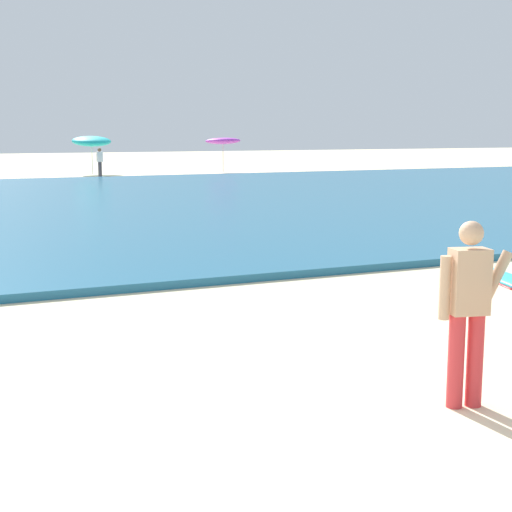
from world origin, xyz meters
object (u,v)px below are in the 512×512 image
(beach_umbrella_2, at_px, (92,141))
(beachgoer_near_row_right, at_px, (100,162))
(beach_umbrella_3, at_px, (223,141))
(surfer_with_board, at_px, (496,296))

(beach_umbrella_2, distance_m, beachgoer_near_row_right, 3.68)
(beach_umbrella_3, bearing_deg, surfer_with_board, -107.77)
(surfer_with_board, height_order, beach_umbrella_3, beach_umbrella_3)
(beach_umbrella_2, xyz_separation_m, beachgoer_near_row_right, (-0.33, -3.52, -1.04))
(beach_umbrella_2, bearing_deg, beachgoer_near_row_right, -95.31)
(surfer_with_board, relative_size, beachgoer_near_row_right, 1.86)
(beach_umbrella_2, distance_m, beach_umbrella_3, 7.76)
(beachgoer_near_row_right, bearing_deg, surfer_with_board, -96.65)
(beach_umbrella_2, bearing_deg, surfer_with_board, -96.53)
(surfer_with_board, xyz_separation_m, beach_umbrella_2, (4.46, 39.00, 0.84))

